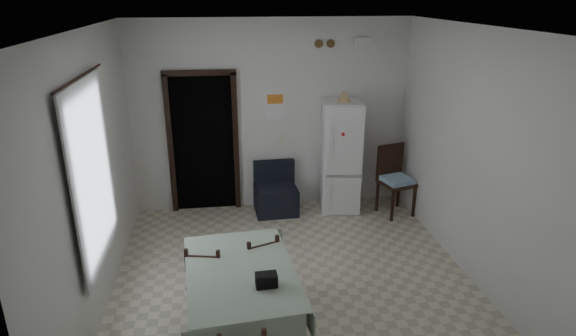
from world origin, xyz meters
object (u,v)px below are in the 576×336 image
(fridge, at_px, (340,156))
(corner_chair, at_px, (397,182))
(dining_chair_far_right, at_px, (258,268))
(dining_table, at_px, (242,306))
(dining_chair_far_left, at_px, (208,279))
(navy_seat, at_px, (276,189))

(fridge, bearing_deg, corner_chair, -14.22)
(fridge, bearing_deg, dining_chair_far_right, -115.53)
(fridge, xyz_separation_m, dining_table, (-1.66, -2.87, -0.47))
(fridge, relative_size, dining_chair_far_left, 2.00)
(fridge, distance_m, dining_chair_far_left, 3.16)
(fridge, height_order, dining_chair_far_right, fridge)
(navy_seat, height_order, dining_chair_far_right, dining_chair_far_right)
(navy_seat, distance_m, dining_chair_far_right, 2.33)
(dining_table, bearing_deg, dining_chair_far_left, 121.21)
(dining_chair_far_left, bearing_deg, dining_chair_far_right, -153.11)
(dining_table, bearing_deg, fridge, 55.26)
(navy_seat, relative_size, dining_chair_far_left, 0.89)
(corner_chair, height_order, dining_table, corner_chair)
(fridge, bearing_deg, dining_chair_far_left, -122.32)
(fridge, relative_size, dining_chair_far_right, 2.00)
(navy_seat, bearing_deg, dining_table, -105.38)
(dining_chair_far_right, bearing_deg, dining_table, 51.61)
(navy_seat, height_order, corner_chair, corner_chair)
(corner_chair, bearing_deg, dining_chair_far_right, -155.25)
(fridge, distance_m, navy_seat, 1.10)
(fridge, relative_size, dining_table, 1.14)
(navy_seat, xyz_separation_m, dining_chair_far_left, (-0.99, -2.42, 0.05))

